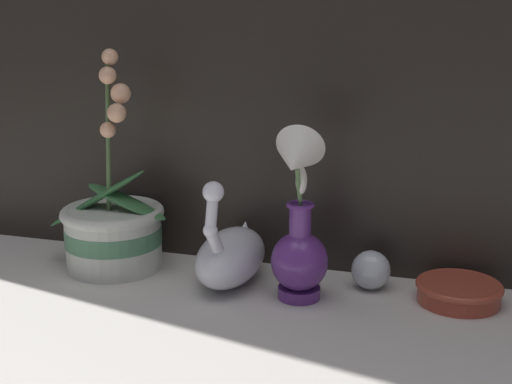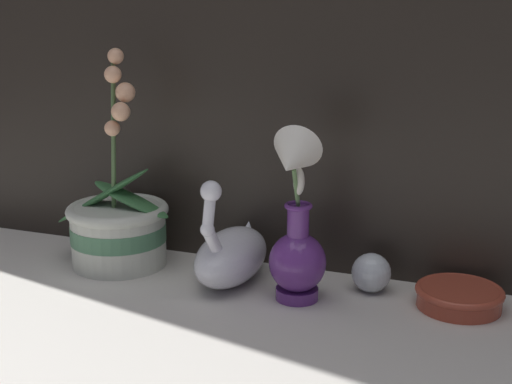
% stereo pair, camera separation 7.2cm
% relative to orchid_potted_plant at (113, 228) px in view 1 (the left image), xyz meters
% --- Properties ---
extents(ground_plane, '(2.80, 2.80, 0.00)m').
position_rel_orchid_potted_plant_xyz_m(ground_plane, '(0.30, -0.11, -0.07)').
color(ground_plane, beige).
extents(orchid_potted_plant, '(0.23, 0.18, 0.39)m').
position_rel_orchid_potted_plant_xyz_m(orchid_potted_plant, '(0.00, 0.00, 0.00)').
color(orchid_potted_plant, beige).
rests_on(orchid_potted_plant, ground_plane).
extents(swan_figurine, '(0.11, 0.21, 0.20)m').
position_rel_orchid_potted_plant_xyz_m(swan_figurine, '(0.22, -0.01, -0.02)').
color(swan_figurine, white).
rests_on(swan_figurine, ground_plane).
extents(blue_vase, '(0.09, 0.13, 0.29)m').
position_rel_orchid_potted_plant_xyz_m(blue_vase, '(0.35, -0.05, 0.04)').
color(blue_vase, '#602D7F').
rests_on(blue_vase, ground_plane).
extents(glass_sphere, '(0.07, 0.07, 0.07)m').
position_rel_orchid_potted_plant_xyz_m(glass_sphere, '(0.46, 0.03, -0.04)').
color(glass_sphere, silver).
rests_on(glass_sphere, ground_plane).
extents(amber_dish, '(0.14, 0.14, 0.03)m').
position_rel_orchid_potted_plant_xyz_m(amber_dish, '(0.60, 0.02, -0.05)').
color(amber_dish, '#A8422D').
rests_on(amber_dish, ground_plane).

